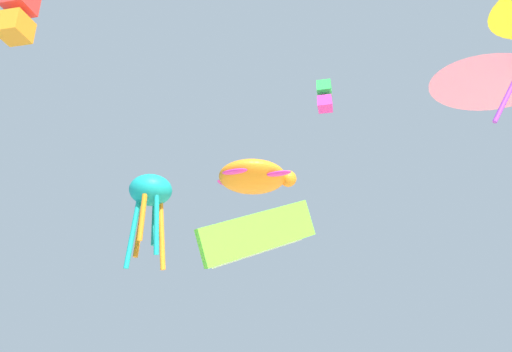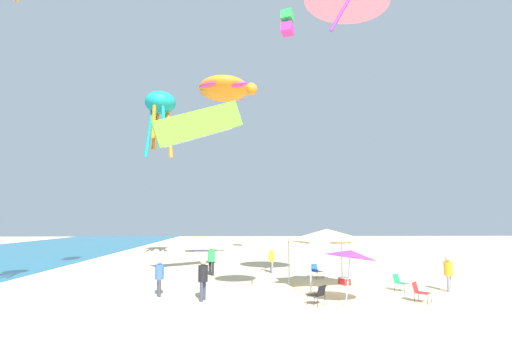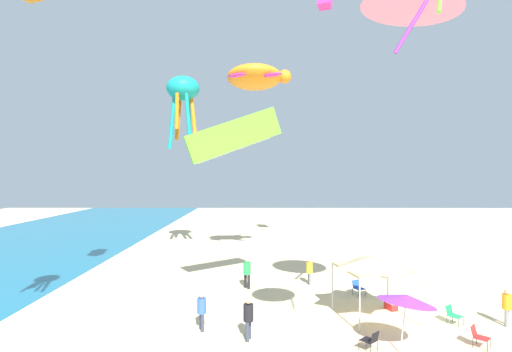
% 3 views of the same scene
% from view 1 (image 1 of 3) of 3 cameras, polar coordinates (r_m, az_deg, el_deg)
% --- Properties ---
extents(kite_box_green, '(1.43, 1.36, 2.25)m').
position_cam_1_polar(kite_box_green, '(33.79, 8.37, 9.60)').
color(kite_box_green, green).
extents(kite_delta_pink, '(4.89, 4.94, 3.25)m').
position_cam_1_polar(kite_delta_pink, '(19.10, 26.37, 10.87)').
color(kite_delta_pink, pink).
extents(kite_parafoil_lime, '(2.07, 5.19, 3.21)m').
position_cam_1_polar(kite_parafoil_lime, '(18.82, 0.29, -7.00)').
color(kite_parafoil_lime, '#66D82D').
extents(kite_turtle_orange, '(4.36, 4.93, 2.19)m').
position_cam_1_polar(kite_turtle_orange, '(27.58, -0.21, -0.17)').
color(kite_turtle_orange, orange).
extents(kite_octopus_teal, '(2.75, 2.75, 6.10)m').
position_cam_1_polar(kite_octopus_teal, '(30.92, -12.77, -2.27)').
color(kite_octopus_teal, teal).
extents(kite_box_red, '(1.27, 1.26, 2.06)m').
position_cam_1_polar(kite_box_red, '(19.97, -27.11, 17.19)').
color(kite_box_red, red).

